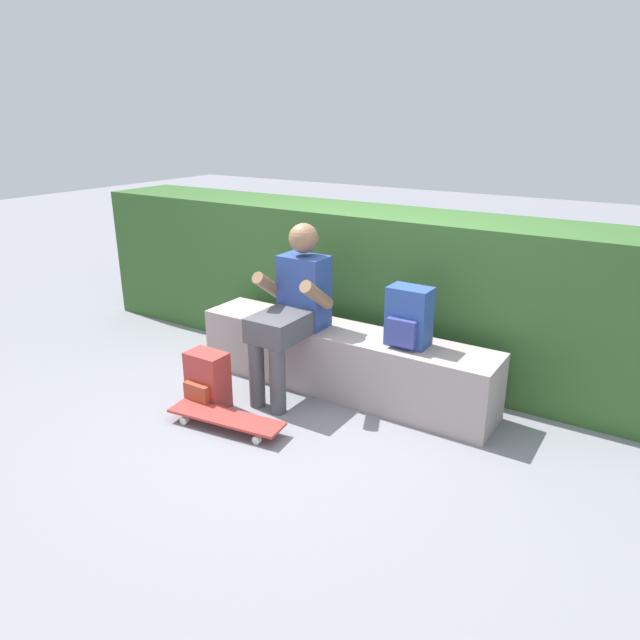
{
  "coord_description": "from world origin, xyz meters",
  "views": [
    {
      "loc": [
        1.97,
        -2.94,
        1.94
      ],
      "look_at": [
        -0.14,
        0.35,
        0.55
      ],
      "focal_mm": 32.69,
      "sensor_mm": 36.0,
      "label": 1
    }
  ],
  "objects_px": {
    "person_skater": "(292,305)",
    "backpack_on_ground": "(207,381)",
    "bench_main": "(342,361)",
    "skateboard_near_person": "(226,418)",
    "backpack_on_bench": "(409,318)"
  },
  "relations": [
    {
      "from": "bench_main",
      "to": "backpack_on_bench",
      "type": "bearing_deg",
      "value": -1.06
    },
    {
      "from": "person_skater",
      "to": "bench_main",
      "type": "bearing_deg",
      "value": 36.45
    },
    {
      "from": "bench_main",
      "to": "person_skater",
      "type": "xyz_separation_m",
      "value": [
        -0.29,
        -0.21,
        0.43
      ]
    },
    {
      "from": "bench_main",
      "to": "skateboard_near_person",
      "type": "distance_m",
      "value": 0.97
    },
    {
      "from": "backpack_on_ground",
      "to": "backpack_on_bench",
      "type": "bearing_deg",
      "value": 31.18
    },
    {
      "from": "bench_main",
      "to": "skateboard_near_person",
      "type": "height_order",
      "value": "bench_main"
    },
    {
      "from": "person_skater",
      "to": "backpack_on_ground",
      "type": "relative_size",
      "value": 3.07
    },
    {
      "from": "person_skater",
      "to": "skateboard_near_person",
      "type": "height_order",
      "value": "person_skater"
    },
    {
      "from": "bench_main",
      "to": "backpack_on_ground",
      "type": "distance_m",
      "value": 0.98
    },
    {
      "from": "bench_main",
      "to": "backpack_on_bench",
      "type": "xyz_separation_m",
      "value": [
        0.51,
        -0.01,
        0.43
      ]
    },
    {
      "from": "person_skater",
      "to": "skateboard_near_person",
      "type": "distance_m",
      "value": 0.9
    },
    {
      "from": "person_skater",
      "to": "backpack_on_ground",
      "type": "xyz_separation_m",
      "value": [
        -0.38,
        -0.51,
        -0.48
      ]
    },
    {
      "from": "bench_main",
      "to": "skateboard_near_person",
      "type": "relative_size",
      "value": 2.77
    },
    {
      "from": "bench_main",
      "to": "person_skater",
      "type": "relative_size",
      "value": 1.85
    },
    {
      "from": "bench_main",
      "to": "skateboard_near_person",
      "type": "xyz_separation_m",
      "value": [
        -0.35,
        -0.89,
        -0.16
      ]
    }
  ]
}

